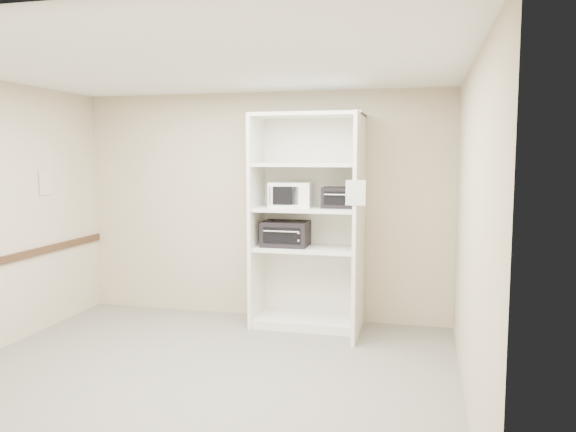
% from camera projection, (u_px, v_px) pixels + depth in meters
% --- Properties ---
extents(floor, '(4.50, 4.00, 0.01)m').
position_uv_depth(floor, '(200.00, 377.00, 4.97)').
color(floor, slate).
rests_on(floor, ground).
extents(ceiling, '(4.50, 4.00, 0.01)m').
position_uv_depth(ceiling, '(195.00, 65.00, 4.68)').
color(ceiling, white).
extents(wall_back, '(4.50, 0.02, 2.70)m').
position_uv_depth(wall_back, '(262.00, 206.00, 6.76)').
color(wall_back, '#C6B794').
rests_on(wall_back, ground).
extents(wall_front, '(4.50, 0.02, 2.70)m').
position_uv_depth(wall_front, '(46.00, 272.00, 2.89)').
color(wall_front, '#C6B794').
rests_on(wall_front, ground).
extents(wall_right, '(0.02, 4.00, 2.70)m').
position_uv_depth(wall_right, '(471.00, 234.00, 4.30)').
color(wall_right, '#C6B794').
rests_on(wall_right, ground).
extents(shelving_unit, '(1.24, 0.92, 2.42)m').
position_uv_depth(shelving_unit, '(312.00, 229.00, 6.34)').
color(shelving_unit, white).
rests_on(shelving_unit, floor).
extents(microwave, '(0.50, 0.39, 0.28)m').
position_uv_depth(microwave, '(291.00, 195.00, 6.38)').
color(microwave, white).
rests_on(microwave, shelving_unit).
extents(toaster_oven_upper, '(0.41, 0.31, 0.23)m').
position_uv_depth(toaster_oven_upper, '(340.00, 197.00, 6.27)').
color(toaster_oven_upper, black).
rests_on(toaster_oven_upper, shelving_unit).
extents(toaster_oven_lower, '(0.52, 0.39, 0.29)m').
position_uv_depth(toaster_oven_lower, '(286.00, 234.00, 6.41)').
color(toaster_oven_lower, black).
rests_on(toaster_oven_lower, shelving_unit).
extents(paper_sign, '(0.19, 0.01, 0.25)m').
position_uv_depth(paper_sign, '(356.00, 193.00, 5.55)').
color(paper_sign, white).
rests_on(paper_sign, shelving_unit).
extents(wall_poster, '(0.01, 0.19, 0.27)m').
position_uv_depth(wall_poster, '(45.00, 183.00, 6.27)').
color(wall_poster, white).
rests_on(wall_poster, wall_left).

